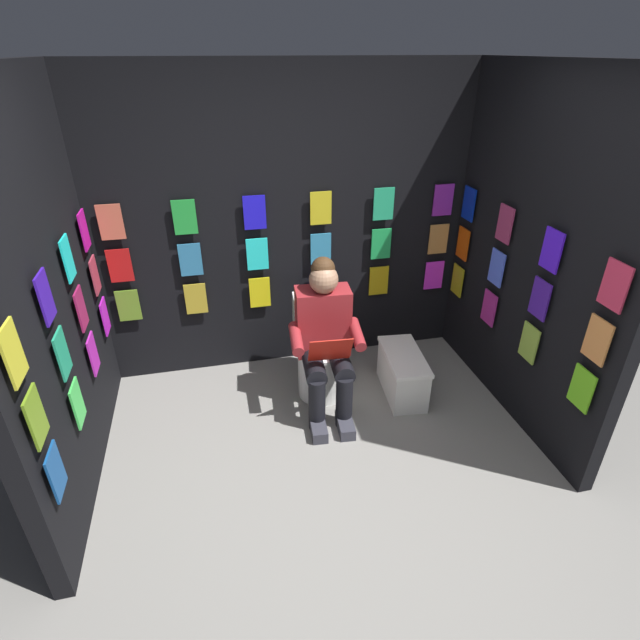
{
  "coord_description": "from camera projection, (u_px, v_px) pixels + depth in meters",
  "views": [
    {
      "loc": [
        0.6,
        1.75,
        2.47
      ],
      "look_at": [
        -0.06,
        -1.08,
        0.85
      ],
      "focal_mm": 27.53,
      "sensor_mm": 36.0,
      "label": 1
    }
  ],
  "objects": [
    {
      "name": "display_wall_right",
      "position": [
        49.0,
        304.0,
        2.76
      ],
      "size": [
        0.14,
        1.96,
        2.42
      ],
      "color": "black",
      "rests_on": "ground"
    },
    {
      "name": "comic_longbox_near",
      "position": [
        402.0,
        374.0,
        3.93
      ],
      "size": [
        0.35,
        0.63,
        0.36
      ],
      "rotation": [
        0.0,
        0.0,
        -0.1
      ],
      "color": "white",
      "rests_on": "ground"
    },
    {
      "name": "ground_plane",
      "position": [
        353.0,
        539.0,
        2.81
      ],
      "size": [
        30.0,
        30.0,
        0.0
      ],
      "primitive_type": "plane",
      "color": "gray"
    },
    {
      "name": "person_reading",
      "position": [
        325.0,
        339.0,
        3.59
      ],
      "size": [
        0.55,
        0.71,
        1.19
      ],
      "rotation": [
        0.0,
        0.0,
        -0.08
      ],
      "color": "maroon",
      "rests_on": "ground"
    },
    {
      "name": "display_wall_back",
      "position": [
        287.0,
        227.0,
        3.93
      ],
      "size": [
        3.07,
        0.14,
        2.42
      ],
      "color": "black",
      "rests_on": "ground"
    },
    {
      "name": "display_wall_left",
      "position": [
        533.0,
        257.0,
        3.36
      ],
      "size": [
        0.14,
        1.96,
        2.42
      ],
      "color": "black",
      "rests_on": "ground"
    },
    {
      "name": "toilet",
      "position": [
        320.0,
        354.0,
        3.92
      ],
      "size": [
        0.42,
        0.57,
        0.77
      ],
      "rotation": [
        0.0,
        0.0,
        -0.08
      ],
      "color": "white",
      "rests_on": "ground"
    }
  ]
}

